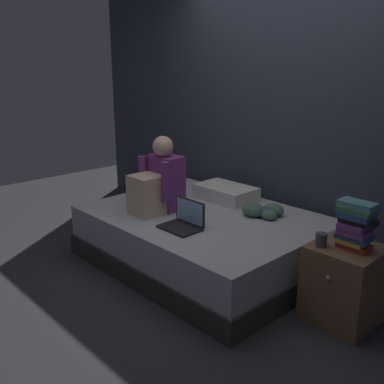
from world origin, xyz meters
The scene contains 10 objects.
ground_plane centered at (0.00, 0.00, 0.00)m, with size 8.00×8.00×0.00m, color #2D2D33.
wall_back centered at (0.00, 1.20, 1.35)m, with size 5.60×0.10×2.70m, color #383D4C.
bed centered at (-0.20, 0.30, 0.23)m, with size 2.00×1.50×0.46m.
nightstand centered at (1.10, 0.36, 0.27)m, with size 0.44×0.46×0.54m.
person_sitting centered at (-0.53, 0.07, 0.71)m, with size 0.39×0.44×0.66m.
laptop centered at (-0.06, -0.05, 0.52)m, with size 0.32×0.23×0.22m.
pillow centered at (-0.36, 0.75, 0.53)m, with size 0.56×0.36×0.13m, color silver.
book_stack centered at (1.14, 0.35, 0.71)m, with size 0.25×0.17×0.32m.
mug centered at (0.97, 0.24, 0.59)m, with size 0.08×0.08×0.09m, color #3D3D42.
clothes_pile centered at (0.20, 0.62, 0.51)m, with size 0.32×0.30×0.11m.
Camera 1 is at (2.35, -2.24, 1.72)m, focal length 41.24 mm.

